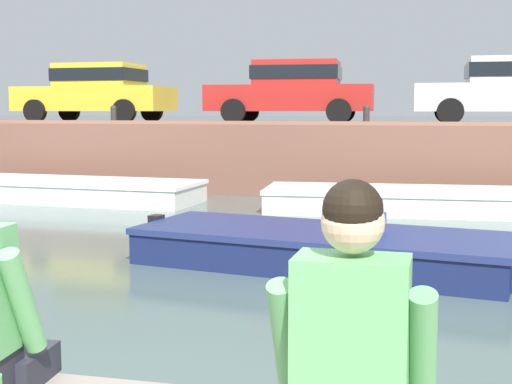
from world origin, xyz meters
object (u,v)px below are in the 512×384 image
object	(u,v)px
mooring_bollard_west	(114,114)
car_left_inner_red	(293,89)
car_centre_white	(510,88)
mooring_bollard_mid	(366,114)
boat_moored_central_white	(420,201)
person_seated_middle	(352,360)
motorboat_passing	(338,250)
boat_moored_west_white	(67,190)
car_leftmost_yellow	(97,90)

from	to	relation	value
mooring_bollard_west	car_left_inner_red	bearing A→B (deg)	22.45
car_centre_white	mooring_bollard_mid	xyz separation A→B (m)	(-3.18, -1.69, -0.61)
boat_moored_central_white	person_seated_middle	distance (m)	11.81
motorboat_passing	person_seated_middle	distance (m)	6.65
boat_moored_central_white	motorboat_passing	bearing A→B (deg)	-100.33
car_centre_white	boat_moored_west_white	bearing A→B (deg)	-158.71
boat_moored_west_white	person_seated_middle	xyz separation A→B (m)	(7.36, -11.76, 0.95)
boat_moored_central_white	person_seated_middle	bearing A→B (deg)	-90.60
person_seated_middle	boat_moored_west_white	bearing A→B (deg)	122.04
motorboat_passing	mooring_bollard_mid	xyz separation A→B (m)	(-0.27, 7.23, 1.64)
boat_moored_central_white	mooring_bollard_west	distance (m)	7.72
car_left_inner_red	mooring_bollard_mid	size ratio (longest dim) A/B	9.40
boat_moored_west_white	car_left_inner_red	xyz separation A→B (m)	(4.29, 3.68, 2.25)
boat_moored_central_white	car_left_inner_red	size ratio (longest dim) A/B	1.57
boat_moored_central_white	car_leftmost_yellow	xyz separation A→B (m)	(-8.52, 3.67, 2.26)
boat_moored_west_white	motorboat_passing	size ratio (longest dim) A/B	1.13
boat_moored_central_white	car_left_inner_red	xyz separation A→B (m)	(-3.19, 3.67, 2.26)
car_left_inner_red	boat_moored_west_white	bearing A→B (deg)	-139.40
boat_moored_west_white	car_centre_white	xyz separation A→B (m)	(9.44, 3.68, 2.25)
boat_moored_west_white	person_seated_middle	world-z (taller)	person_seated_middle
boat_moored_central_white	motorboat_passing	world-z (taller)	motorboat_passing
car_centre_white	mooring_bollard_mid	distance (m)	3.65
mooring_bollard_west	mooring_bollard_mid	size ratio (longest dim) A/B	1.00
motorboat_passing	car_left_inner_red	world-z (taller)	car_left_inner_red
motorboat_passing	mooring_bollard_mid	bearing A→B (deg)	92.13
boat_moored_central_white	motorboat_passing	distance (m)	5.33
boat_moored_central_white	car_leftmost_yellow	bearing A→B (deg)	156.72
car_left_inner_red	mooring_bollard_west	world-z (taller)	car_left_inner_red
boat_moored_west_white	mooring_bollard_mid	world-z (taller)	mooring_bollard_mid
boat_moored_west_white	mooring_bollard_mid	size ratio (longest dim) A/B	14.52
car_centre_white	mooring_bollard_mid	size ratio (longest dim) A/B	9.59
motorboat_passing	car_left_inner_red	xyz separation A→B (m)	(-2.24, 8.91, 2.25)
boat_moored_west_white	person_seated_middle	distance (m)	13.91
car_leftmost_yellow	car_centre_white	world-z (taller)	same
motorboat_passing	person_seated_middle	world-z (taller)	person_seated_middle
mooring_bollard_west	mooring_bollard_mid	world-z (taller)	same
motorboat_passing	car_leftmost_yellow	world-z (taller)	car_leftmost_yellow
boat_moored_central_white	car_centre_white	size ratio (longest dim) A/B	1.54
boat_moored_west_white	motorboat_passing	xyz separation A→B (m)	(6.53, -5.23, 0.00)
car_leftmost_yellow	mooring_bollard_mid	size ratio (longest dim) A/B	9.27
car_centre_white	person_seated_middle	world-z (taller)	car_centre_white
mooring_bollard_west	mooring_bollard_mid	bearing A→B (deg)	0.00
person_seated_middle	car_left_inner_red	bearing A→B (deg)	101.24
boat_moored_west_white	car_centre_white	distance (m)	10.38
mooring_bollard_mid	person_seated_middle	distance (m)	13.82
mooring_bollard_west	mooring_bollard_mid	distance (m)	6.05
car_centre_white	mooring_bollard_west	bearing A→B (deg)	-169.65
boat_moored_west_white	car_left_inner_red	bearing A→B (deg)	40.60
boat_moored_west_white	mooring_bollard_mid	xyz separation A→B (m)	(6.26, 1.99, 1.64)
mooring_bollard_west	person_seated_middle	size ratio (longest dim) A/B	0.46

